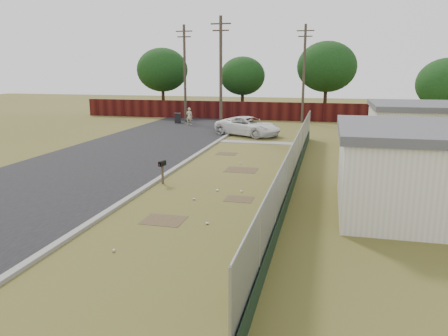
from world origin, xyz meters
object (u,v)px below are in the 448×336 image
(mailbox, at_px, (162,165))
(pickup_truck, at_px, (248,126))
(fire_hydrant, at_px, (239,281))
(trash_bin, at_px, (178,118))
(pedestrian, at_px, (189,116))

(mailbox, relative_size, pickup_truck, 0.20)
(fire_hydrant, relative_size, mailbox, 0.73)
(mailbox, relative_size, trash_bin, 1.13)
(mailbox, bearing_deg, fire_hydrant, -59.18)
(fire_hydrant, bearing_deg, pickup_truck, 99.96)
(pedestrian, xyz_separation_m, trash_bin, (-1.58, 1.33, -0.32))
(mailbox, distance_m, trash_bin, 22.31)
(fire_hydrant, relative_size, trash_bin, 0.82)
(pickup_truck, bearing_deg, pedestrian, 77.87)
(mailbox, relative_size, pedestrian, 0.66)
(fire_hydrant, height_order, trash_bin, trash_bin)
(pickup_truck, height_order, trash_bin, pickup_truck)
(fire_hydrant, bearing_deg, mailbox, 120.82)
(pedestrian, bearing_deg, fire_hydrant, 111.96)
(mailbox, xyz_separation_m, trash_bin, (-6.79, 21.25, -0.35))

